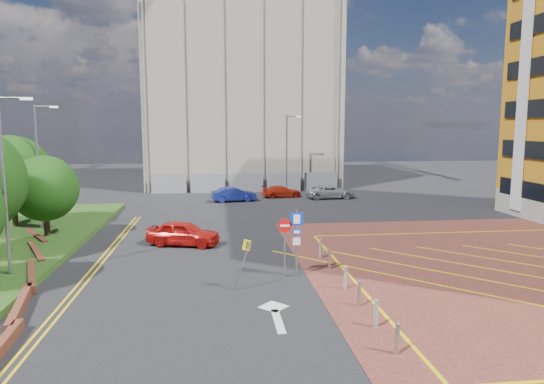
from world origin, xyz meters
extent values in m
plane|color=black|center=(0.00, 0.00, 0.00)|extent=(140.00, 140.00, 0.00)
cube|color=brown|center=(-10.60, -2.00, 0.20)|extent=(1.25, 4.56, 0.40)
cube|color=brown|center=(-11.60, 2.00, 0.20)|extent=(1.86, 4.43, 0.40)
cube|color=brown|center=(-12.80, 6.00, 0.20)|extent=(2.29, 4.27, 0.40)
cube|color=brown|center=(-14.20, 10.00, 0.20)|extent=(2.69, 4.06, 0.40)
cylinder|color=#3D2B1C|center=(-13.50, 10.00, 1.20)|extent=(0.36, 0.36, 1.80)
sphere|color=#11360C|center=(-13.50, 10.00, 3.20)|extent=(4.00, 4.00, 4.00)
cylinder|color=#3D2B1C|center=(-16.50, 13.00, 1.40)|extent=(0.36, 0.36, 2.20)
sphere|color=#11360C|center=(-16.50, 13.00, 3.88)|extent=(5.00, 5.00, 5.00)
cylinder|color=#9EA0A8|center=(-12.50, 2.00, 4.30)|extent=(0.16, 0.16, 8.00)
cylinder|color=#9EA0A8|center=(-11.90, 2.00, 8.18)|extent=(1.20, 0.10, 0.10)
cube|color=silver|center=(-11.30, 2.00, 8.15)|extent=(0.50, 0.15, 0.12)
cylinder|color=#9EA0A8|center=(-14.50, 12.00, 4.30)|extent=(0.16, 0.16, 8.00)
cylinder|color=#9EA0A8|center=(-13.90, 12.00, 8.18)|extent=(1.20, 0.10, 0.10)
cube|color=silver|center=(-13.30, 12.00, 8.15)|extent=(0.50, 0.15, 0.12)
cylinder|color=#9EA0A8|center=(4.00, 28.00, 4.00)|extent=(0.16, 0.16, 8.00)
cylinder|color=#9EA0A8|center=(4.60, 28.00, 7.88)|extent=(1.20, 0.10, 0.10)
cube|color=silver|center=(5.20, 28.00, 7.85)|extent=(0.50, 0.15, 0.12)
cylinder|color=#9EA0A8|center=(0.50, 1.00, 1.60)|extent=(0.10, 0.10, 3.20)
cube|color=#0B2CC2|center=(0.50, 0.97, 2.75)|extent=(0.60, 0.04, 0.60)
cube|color=white|center=(0.50, 0.94, 2.75)|extent=(0.30, 0.02, 0.42)
cube|color=#0B2CC2|center=(0.50, 0.97, 2.15)|extent=(0.40, 0.04, 0.25)
cube|color=white|center=(0.50, 0.94, 2.15)|extent=(0.28, 0.02, 0.14)
cube|color=white|center=(0.50, 0.97, 1.70)|extent=(0.35, 0.04, 0.35)
cylinder|color=#9EA0A8|center=(-0.05, 1.00, 1.35)|extent=(0.08, 0.08, 2.70)
cylinder|color=red|center=(-0.05, 0.97, 2.45)|extent=(0.64, 0.04, 0.64)
cube|color=white|center=(-0.05, 0.94, 2.45)|extent=(0.44, 0.02, 0.10)
cylinder|color=#9EA0A8|center=(-2.12, -0.63, 1.10)|extent=(0.82, 0.08, 2.10)
cube|color=yellow|center=(-1.90, -0.66, 2.00)|extent=(0.44, 0.44, 0.58)
cylinder|color=#9EA0A8|center=(2.30, -7.00, 0.47)|extent=(0.14, 0.14, 0.90)
cylinder|color=black|center=(2.30, -5.00, 0.47)|extent=(0.14, 0.14, 0.90)
cylinder|color=#9EA0A8|center=(2.30, -3.00, 0.47)|extent=(0.14, 0.14, 0.90)
cylinder|color=black|center=(2.30, -1.00, 0.47)|extent=(0.14, 0.14, 0.90)
cylinder|color=#9EA0A8|center=(2.30, 2.00, 0.47)|extent=(0.14, 0.14, 0.90)
cylinder|color=black|center=(2.30, 4.00, 0.47)|extent=(0.14, 0.14, 0.90)
cube|color=#A69988|center=(0.00, 40.00, 11.00)|extent=(21.20, 19.20, 22.00)
cube|color=gold|center=(2.00, 42.00, 17.00)|extent=(0.90, 0.90, 34.00)
cube|color=gray|center=(1.00, 30.00, 1.00)|extent=(21.60, 0.06, 2.00)
imported|color=red|center=(-5.09, 7.70, 0.73)|extent=(4.58, 2.91, 1.45)
imported|color=navy|center=(-1.53, 23.85, 0.67)|extent=(4.23, 2.03, 1.34)
imported|color=#B4230F|center=(3.22, 26.05, 0.56)|extent=(4.04, 2.11, 1.12)
imported|color=#B5B6BD|center=(7.76, 24.74, 0.65)|extent=(4.83, 2.50, 1.30)
camera|label=1|loc=(-3.15, -20.52, 7.01)|focal=32.00mm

